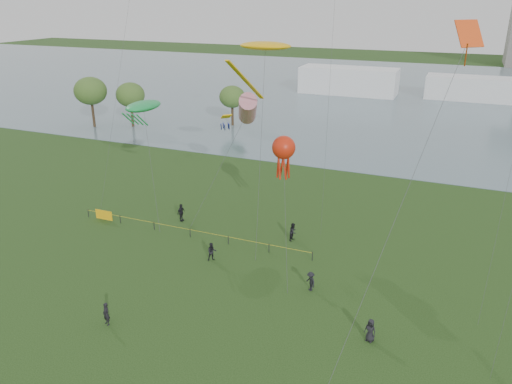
% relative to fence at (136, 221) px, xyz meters
% --- Properties ---
extents(ground_plane, '(400.00, 400.00, 0.00)m').
position_rel_fence_xyz_m(ground_plane, '(15.22, -15.68, -0.55)').
color(ground_plane, '#183210').
extents(lake, '(400.00, 120.00, 0.08)m').
position_rel_fence_xyz_m(lake, '(15.22, 84.32, -0.53)').
color(lake, slate).
rests_on(lake, ground_plane).
extents(pavilion_left, '(22.00, 8.00, 6.00)m').
position_rel_fence_xyz_m(pavilion_left, '(3.22, 79.32, 2.45)').
color(pavilion_left, white).
rests_on(pavilion_left, ground_plane).
extents(pavilion_right, '(18.00, 7.00, 5.00)m').
position_rel_fence_xyz_m(pavilion_right, '(29.22, 82.32, 1.95)').
color(pavilion_right, white).
rests_on(pavilion_right, ground_plane).
extents(trees, '(26.76, 15.17, 8.60)m').
position_rel_fence_xyz_m(trees, '(-23.31, 34.24, 5.19)').
color(trees, '#332517').
rests_on(trees, ground_plane).
extents(fence, '(24.07, 0.07, 1.05)m').
position_rel_fence_xyz_m(fence, '(0.00, 0.00, 0.00)').
color(fence, black).
rests_on(fence, ground_plane).
extents(spectator_a, '(1.01, 0.97, 1.64)m').
position_rel_fence_xyz_m(spectator_a, '(10.10, -3.24, 0.27)').
color(spectator_a, black).
rests_on(spectator_a, ground_plane).
extents(spectator_b, '(1.16, 1.14, 1.59)m').
position_rel_fence_xyz_m(spectator_b, '(19.30, -4.54, 0.24)').
color(spectator_b, black).
rests_on(spectator_b, ground_plane).
extents(spectator_c, '(0.58, 1.12, 1.83)m').
position_rel_fence_xyz_m(spectator_c, '(3.51, 2.82, 0.36)').
color(spectator_c, black).
rests_on(spectator_c, ground_plane).
extents(spectator_d, '(0.93, 0.75, 1.64)m').
position_rel_fence_xyz_m(spectator_d, '(24.69, -8.89, 0.26)').
color(spectator_d, black).
rests_on(spectator_d, ground_plane).
extents(spectator_f, '(0.72, 0.60, 1.70)m').
position_rel_fence_xyz_m(spectator_f, '(7.51, -14.09, 0.29)').
color(spectator_f, black).
rests_on(spectator_f, ground_plane).
extents(spectator_g, '(0.77, 0.93, 1.72)m').
position_rel_fence_xyz_m(spectator_g, '(15.34, 3.07, 0.31)').
color(spectator_g, black).
rests_on(spectator_g, ground_plane).
extents(kite_stingray, '(4.64, 9.93, 17.64)m').
position_rel_fence_xyz_m(kite_stingray, '(11.78, 4.58, 16.63)').
color(kite_stingray, '#3F3F42').
extents(kite_windsock, '(6.25, 6.62, 13.21)m').
position_rel_fence_xyz_m(kite_windsock, '(9.50, 6.03, 10.78)').
color(kite_windsock, '#3F3F42').
extents(kite_creature, '(5.48, 7.26, 11.50)m').
position_rel_fence_xyz_m(kite_creature, '(-1.24, 4.59, 10.45)').
color(kite_creature, '#3F3F42').
extents(kite_octopus, '(5.01, 10.75, 9.65)m').
position_rel_fence_xyz_m(kite_octopus, '(13.90, 4.05, 7.94)').
color(kite_octopus, '#3F3F42').
extents(kite_delta, '(5.71, 12.93, 20.13)m').
position_rel_fence_xyz_m(kite_delta, '(27.78, -7.83, 17.90)').
color(kite_delta, '#3F3F42').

